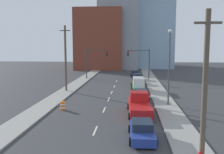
% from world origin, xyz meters
% --- Properties ---
extents(sidewalk_left, '(2.70, 95.66, 0.15)m').
position_xyz_m(sidewalk_left, '(-7.18, 47.83, 0.08)').
color(sidewalk_left, gray).
rests_on(sidewalk_left, ground).
extents(sidewalk_right, '(2.70, 95.66, 0.15)m').
position_xyz_m(sidewalk_right, '(7.18, 47.83, 0.08)').
color(sidewalk_right, gray).
rests_on(sidewalk_right, ground).
extents(lane_stripe_at_9m, '(0.16, 2.40, 0.01)m').
position_xyz_m(lane_stripe_at_9m, '(0.00, 9.15, 0.00)').
color(lane_stripe_at_9m, beige).
rests_on(lane_stripe_at_9m, ground).
extents(lane_stripe_at_16m, '(0.16, 2.40, 0.01)m').
position_xyz_m(lane_stripe_at_16m, '(0.00, 16.12, 0.00)').
color(lane_stripe_at_16m, beige).
rests_on(lane_stripe_at_16m, ground).
extents(lane_stripe_at_22m, '(0.16, 2.40, 0.01)m').
position_xyz_m(lane_stripe_at_22m, '(0.00, 21.67, 0.00)').
color(lane_stripe_at_22m, beige).
rests_on(lane_stripe_at_22m, ground).
extents(lane_stripe_at_27m, '(0.16, 2.40, 0.01)m').
position_xyz_m(lane_stripe_at_27m, '(0.00, 26.73, 0.00)').
color(lane_stripe_at_27m, beige).
rests_on(lane_stripe_at_27m, ground).
extents(lane_stripe_at_33m, '(0.16, 2.40, 0.01)m').
position_xyz_m(lane_stripe_at_33m, '(0.00, 32.53, 0.00)').
color(lane_stripe_at_33m, beige).
rests_on(lane_stripe_at_33m, ground).
extents(lane_stripe_at_39m, '(0.16, 2.40, 0.01)m').
position_xyz_m(lane_stripe_at_39m, '(0.00, 39.32, 0.00)').
color(lane_stripe_at_39m, beige).
rests_on(lane_stripe_at_39m, ground).
extents(building_brick_left, '(14.00, 16.00, 18.11)m').
position_xyz_m(building_brick_left, '(-6.91, 67.85, 9.06)').
color(building_brick_left, brown).
rests_on(building_brick_left, ground).
extents(building_office_center, '(12.00, 20.00, 28.75)m').
position_xyz_m(building_office_center, '(-1.11, 71.85, 14.37)').
color(building_office_center, gray).
rests_on(building_office_center, ground).
extents(building_glass_right, '(13.00, 20.00, 38.18)m').
position_xyz_m(building_glass_right, '(9.58, 75.85, 19.09)').
color(building_glass_right, '#8CADC6').
rests_on(building_glass_right, ground).
extents(traffic_signal_left, '(4.77, 0.35, 6.56)m').
position_xyz_m(traffic_signal_left, '(-5.42, 42.29, 4.27)').
color(traffic_signal_left, '#38383D').
rests_on(traffic_signal_left, ground).
extents(traffic_signal_right, '(4.77, 0.35, 6.56)m').
position_xyz_m(traffic_signal_right, '(5.42, 42.29, 4.27)').
color(traffic_signal_right, '#38383D').
rests_on(traffic_signal_right, ground).
extents(utility_pole_right_near, '(1.60, 0.32, 9.31)m').
position_xyz_m(utility_pole_right_near, '(7.44, 3.99, 4.78)').
color(utility_pole_right_near, brown).
rests_on(utility_pole_right_near, ground).
extents(utility_pole_left_mid, '(1.60, 0.32, 10.29)m').
position_xyz_m(utility_pole_left_mid, '(-7.22, 26.96, 5.27)').
color(utility_pole_left_mid, brown).
rests_on(utility_pole_left_mid, ground).
extents(traffic_barrel, '(0.56, 0.56, 0.95)m').
position_xyz_m(traffic_barrel, '(-4.67, 15.69, 0.47)').
color(traffic_barrel, orange).
rests_on(traffic_barrel, ground).
extents(street_lamp, '(0.44, 0.44, 9.09)m').
position_xyz_m(street_lamp, '(7.46, 18.65, 5.22)').
color(street_lamp, '#4C4C51').
rests_on(street_lamp, ground).
extents(sedan_blue, '(2.17, 4.63, 1.42)m').
position_xyz_m(sedan_blue, '(3.89, 7.59, 0.65)').
color(sedan_blue, navy).
rests_on(sedan_blue, ground).
extents(pickup_truck_red, '(2.66, 6.41, 2.24)m').
position_xyz_m(pickup_truck_red, '(3.92, 14.74, 0.90)').
color(pickup_truck_red, red).
rests_on(pickup_truck_red, ground).
extents(sedan_silver, '(2.18, 4.49, 1.41)m').
position_xyz_m(sedan_silver, '(4.32, 21.38, 0.65)').
color(sedan_silver, '#B2B2BC').
rests_on(sedan_silver, ground).
extents(box_truck_green, '(2.30, 5.73, 2.16)m').
position_xyz_m(box_truck_green, '(4.17, 28.39, 1.02)').
color(box_truck_green, '#1E6033').
rests_on(box_truck_green, ground).
extents(sedan_tan, '(2.32, 4.46, 1.46)m').
position_xyz_m(sedan_tan, '(4.08, 34.93, 0.67)').
color(sedan_tan, tan).
rests_on(sedan_tan, ground).
extents(sedan_orange, '(2.21, 4.41, 1.44)m').
position_xyz_m(sedan_orange, '(4.42, 40.33, 0.66)').
color(sedan_orange, orange).
rests_on(sedan_orange, ground).
extents(sedan_navy, '(2.19, 4.80, 1.47)m').
position_xyz_m(sedan_navy, '(3.92, 46.82, 0.67)').
color(sedan_navy, '#141E47').
rests_on(sedan_navy, ground).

